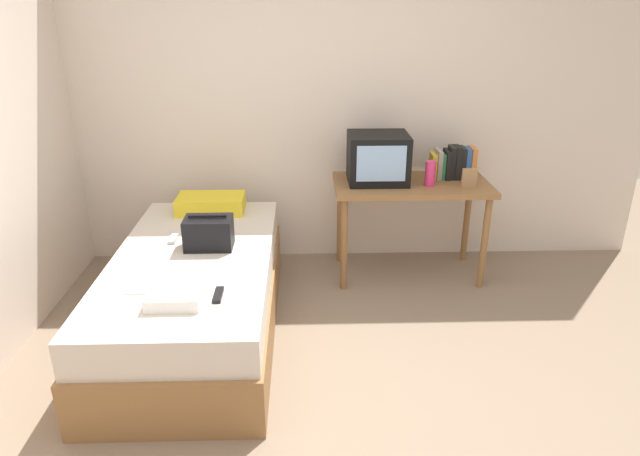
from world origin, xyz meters
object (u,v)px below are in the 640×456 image
object	(u,v)px
water_bottle	(430,173)
handbag	(209,233)
pillow	(211,204)
desk	(411,195)
tv	(378,158)
picture_frame	(469,178)
bed	(196,294)
magazine	(150,282)
remote_silver	(173,239)
remote_dark	(218,295)
book_row	(453,163)
folded_towel	(175,297)

from	to	relation	value
water_bottle	handbag	bearing A→B (deg)	-158.28
water_bottle	pillow	distance (m)	1.64
desk	pillow	world-z (taller)	desk
tv	picture_frame	world-z (taller)	tv
bed	tv	xyz separation A→B (m)	(1.25, 0.84, 0.66)
magazine	remote_silver	xyz separation A→B (m)	(0.01, 0.59, 0.01)
desk	magazine	xyz separation A→B (m)	(-1.68, -1.16, -0.10)
pillow	remote_silver	size ratio (longest dim) A/B	3.43
remote_dark	water_bottle	bearing A→B (deg)	42.21
water_bottle	magazine	distance (m)	2.12
handbag	tv	bearing A→B (deg)	32.11
picture_frame	remote_silver	bearing A→B (deg)	-168.09
tv	remote_dark	distance (m)	1.75
magazine	tv	bearing A→B (deg)	40.07
book_row	pillow	size ratio (longest dim) A/B	0.67
desk	water_bottle	bearing A→B (deg)	-36.11
folded_towel	remote_silver	bearing A→B (deg)	102.72
water_bottle	folded_towel	distance (m)	2.09
water_bottle	remote_dark	world-z (taller)	water_bottle
desk	remote_dark	xyz separation A→B (m)	(-1.27, -1.34, -0.09)
book_row	picture_frame	distance (m)	0.26
magazine	water_bottle	bearing A→B (deg)	31.04
book_row	picture_frame	bearing A→B (deg)	-75.91
pillow	folded_towel	world-z (taller)	pillow
desk	picture_frame	distance (m)	0.45
pillow	remote_dark	size ratio (longest dim) A/B	3.16
desk	tv	bearing A→B (deg)	172.37
tv	book_row	xyz separation A→B (m)	(0.59, 0.07, -0.07)
water_bottle	magazine	bearing A→B (deg)	-148.96
desk	pillow	bearing A→B (deg)	-178.88
book_row	remote_silver	size ratio (longest dim) A/B	2.30
tv	remote_dark	size ratio (longest dim) A/B	2.82
water_bottle	picture_frame	distance (m)	0.28
magazine	folded_towel	size ratio (longest dim) A/B	1.04
water_bottle	book_row	bearing A→B (deg)	41.35
magazine	handbag	bearing A→B (deg)	60.55
book_row	picture_frame	xyz separation A→B (m)	(0.06, -0.24, -0.04)
pillow	folded_towel	bearing A→B (deg)	-89.20
handbag	remote_dark	size ratio (longest dim) A/B	1.92
bed	pillow	distance (m)	0.85
picture_frame	folded_towel	world-z (taller)	picture_frame
water_bottle	picture_frame	xyz separation A→B (m)	(0.28, -0.06, -0.02)
book_row	magazine	world-z (taller)	book_row
pillow	remote_silver	world-z (taller)	pillow
pillow	water_bottle	bearing A→B (deg)	-1.88
pillow	remote_dark	bearing A→B (deg)	-79.95
handbag	water_bottle	bearing A→B (deg)	21.72
pillow	remote_silver	bearing A→B (deg)	-107.24
magazine	folded_towel	distance (m)	0.31
pillow	folded_towel	size ratio (longest dim) A/B	1.76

